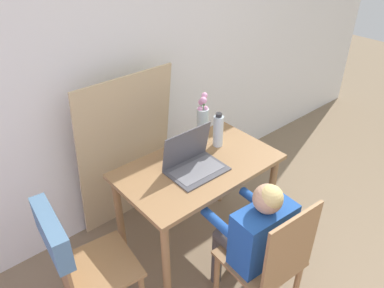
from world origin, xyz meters
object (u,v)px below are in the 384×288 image
Objects in this scene: chair_occupied at (269,262)px; person_seated at (256,231)px; chair_spare at (73,255)px; water_bottle at (218,131)px; laptop at (193,160)px; flower_vase at (203,121)px.

chair_occupied is 0.19m from person_seated.
chair_spare is 3.66× the size of water_bottle.
person_seated is at bearing -89.36° from laptop.
laptop is (0.01, 0.67, 0.33)m from chair_occupied.
person_seated is at bearing -115.94° from water_bottle.
chair_spare is (-0.85, 0.63, 0.15)m from chair_occupied.
chair_occupied is at bearing 90.00° from person_seated.
water_bottle reaches higher than chair_spare.
water_bottle reaches higher than chair_occupied.
person_seated reaches higher than chair_spare.
laptop reaches higher than chair_spare.
flower_vase is at bearing -71.20° from chair_spare.
laptop is (0.86, 0.04, 0.19)m from chair_spare.
water_bottle is (0.31, 0.09, 0.06)m from laptop.
chair_occupied is at bearing -107.86° from flower_vase.
chair_occupied is 3.62× the size of water_bottle.
chair_spare is at bearing -167.37° from flower_vase.
chair_occupied is 0.94× the size of person_seated.
chair_spare is 0.88m from laptop.
water_bottle reaches higher than person_seated.
person_seated is (0.86, -0.51, -0.01)m from chair_spare.
chair_occupied is 0.92m from water_bottle.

